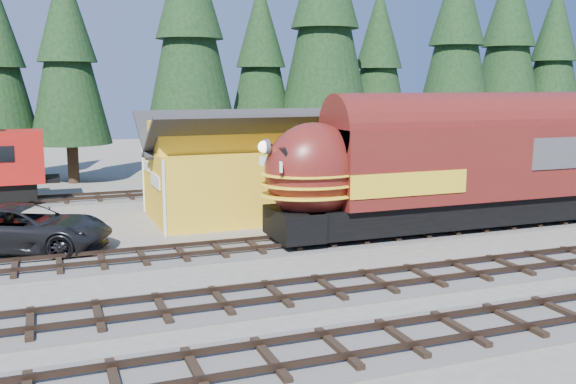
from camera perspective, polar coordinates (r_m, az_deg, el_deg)
name	(u,v)px	position (r m, az deg, el deg)	size (l,w,h in m)	color
ground	(366,267)	(23.76, 6.97, -6.67)	(120.00, 120.00, 0.00)	#6B665B
track_siding	(514,223)	(32.49, 19.41, -2.63)	(68.00, 3.20, 0.33)	#4C4947
track_spur	(62,201)	(38.71, -19.44, -0.74)	(32.00, 3.20, 0.33)	#4C4947
depot	(271,157)	(32.67, -1.53, 3.14)	(12.80, 7.00, 5.30)	gold
conifer_backdrop	(280,36)	(48.16, -0.74, 13.74)	(79.70, 22.40, 17.29)	black
locomotive	(440,172)	(29.48, 13.35, 1.77)	(17.47, 3.47, 4.75)	black
pickup_truck_a	(25,228)	(27.67, -22.31, -3.01)	(3.10, 6.72, 1.87)	black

